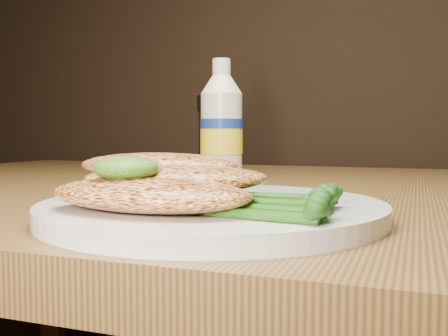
% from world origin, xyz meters
% --- Properties ---
extents(plate, '(0.27, 0.27, 0.01)m').
position_xyz_m(plate, '(0.09, 0.80, 0.76)').
color(plate, silver).
rests_on(plate, dining_table).
extents(chicken_front, '(0.15, 0.08, 0.02)m').
position_xyz_m(chicken_front, '(0.07, 0.73, 0.78)').
color(chicken_front, '#F59A4E').
rests_on(chicken_front, plate).
extents(chicken_mid, '(0.15, 0.12, 0.02)m').
position_xyz_m(chicken_mid, '(0.07, 0.77, 0.78)').
color(chicken_mid, '#F59A4E').
rests_on(chicken_mid, plate).
extents(chicken_back, '(0.14, 0.08, 0.02)m').
position_xyz_m(chicken_back, '(0.04, 0.80, 0.79)').
color(chicken_back, '#F59A4E').
rests_on(chicken_back, plate).
extents(pesto_front, '(0.05, 0.05, 0.02)m').
position_xyz_m(pesto_front, '(0.05, 0.73, 0.79)').
color(pesto_front, '#08370A').
rests_on(pesto_front, chicken_front).
extents(broccolini_bundle, '(0.14, 0.11, 0.02)m').
position_xyz_m(broccolini_bundle, '(0.14, 0.76, 0.77)').
color(broccolini_bundle, '#215011').
rests_on(broccolini_bundle, plate).
extents(mayo_bottle, '(0.06, 0.06, 0.17)m').
position_xyz_m(mayo_bottle, '(-0.02, 1.11, 0.84)').
color(mayo_bottle, beige).
rests_on(mayo_bottle, dining_table).
extents(pepper_grinder, '(0.06, 0.06, 0.12)m').
position_xyz_m(pepper_grinder, '(-0.05, 1.16, 0.81)').
color(pepper_grinder, black).
rests_on(pepper_grinder, dining_table).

